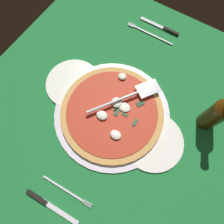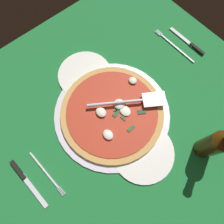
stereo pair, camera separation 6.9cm
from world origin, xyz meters
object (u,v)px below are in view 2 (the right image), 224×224
Objects in this scene: dinner_plate_left at (143,152)px; pizza_server at (131,101)px; place_setting_far at (36,176)px; place_setting_near at (182,45)px; pizza at (112,112)px; dinner_plate_right at (85,74)px; beer_bottle at (215,144)px.

pizza_server is (15.39, -8.18, 3.60)cm from dinner_plate_left.
dinner_plate_left is 35.99cm from place_setting_far.
pizza_server reaches higher than place_setting_near.
pizza is at bearing 87.46° from place_setting_far.
pizza is 41.76cm from place_setting_near.
pizza_server is at bearing 84.66° from place_setting_far.
place_setting_near is at bearing -111.13° from dinner_plate_right.
dinner_plate_right is 0.84× the size of pizza_server.
place_setting_near is (-15.16, -39.22, -0.14)cm from dinner_plate_right.
place_setting_near is (21.21, -42.70, -0.14)cm from dinner_plate_left.
pizza is 1.75× the size of place_setting_near.
pizza is 1.49× the size of pizza_server.
dinner_plate_right is 40.30cm from place_setting_far.
dinner_plate_right is at bearing 68.16° from place_setting_near.
pizza_server is at bearing 98.86° from place_setting_near.
beer_bottle is at bearing -127.52° from dinner_plate_left.
pizza_server is 1.16× the size of place_setting_far.
place_setting_near is at bearing 44.08° from pizza_server.
dinner_plate_right is at bearing -6.96° from pizza.
dinner_plate_left is at bearing 174.54° from dinner_plate_right.
beer_bottle is at bearing -165.46° from dinner_plate_right.
dinner_plate_left is 0.85× the size of pizza_server.
pizza_server is at bearing -104.89° from pizza.
place_setting_far is (-0.39, 32.94, -1.33)cm from pizza.
pizza reaches higher than dinner_plate_left.
beer_bottle reaches higher than place_setting_far.
pizza is 7.67cm from pizza_server.
dinner_plate_right is 0.98× the size of place_setting_far.
dinner_plate_left is 0.57× the size of pizza.
pizza_server is (-20.98, -4.70, 3.60)cm from dinner_plate_right.
dinner_plate_left is 22.19cm from beer_bottle.
dinner_plate_right is 21.80cm from pizza_server.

